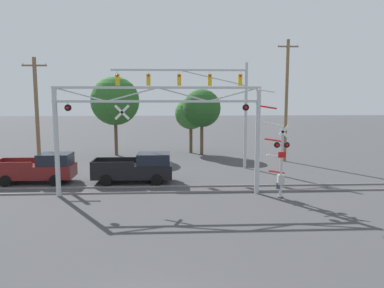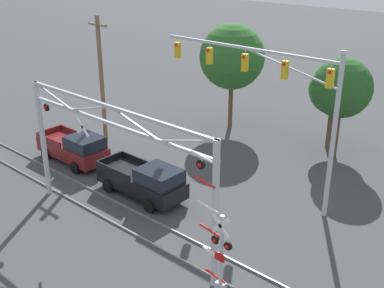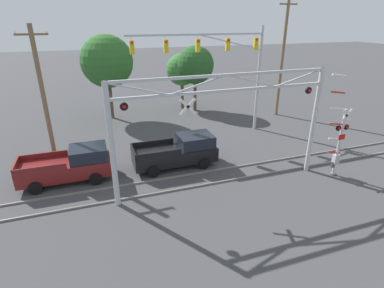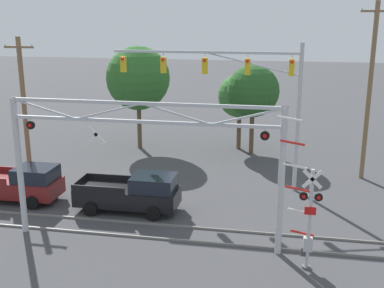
# 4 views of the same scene
# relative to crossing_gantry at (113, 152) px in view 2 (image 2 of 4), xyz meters

# --- Properties ---
(rail_track_near) EXTENTS (80.00, 0.08, 0.10)m
(rail_track_near) POSITION_rel_crossing_gantry_xyz_m (0.01, 0.28, -4.12)
(rail_track_near) COLOR gray
(rail_track_near) RESTS_ON ground_plane
(rail_track_far) EXTENTS (80.00, 0.08, 0.10)m
(rail_track_far) POSITION_rel_crossing_gantry_xyz_m (0.01, 1.72, -4.12)
(rail_track_far) COLOR gray
(rail_track_far) RESTS_ON ground_plane
(crossing_gantry) EXTENTS (11.95, 0.30, 6.34)m
(crossing_gantry) POSITION_rel_crossing_gantry_xyz_m (0.00, 0.00, 0.00)
(crossing_gantry) COLOR #B7BABF
(crossing_gantry) RESTS_ON ground_plane
(crossing_signal_mast) EXTENTS (1.86, 0.35, 6.20)m
(crossing_signal_mast) POSITION_rel_crossing_gantry_xyz_m (6.89, -1.06, -2.01)
(crossing_signal_mast) COLOR #B7BABF
(crossing_signal_mast) RESTS_ON ground_plane
(traffic_signal_span) EXTENTS (10.67, 0.39, 8.38)m
(traffic_signal_span) POSITION_rel_crossing_gantry_xyz_m (3.76, 7.89, 1.77)
(traffic_signal_span) COLOR #B7BABF
(traffic_signal_span) RESTS_ON ground_plane
(pickup_truck_lead) EXTENTS (5.29, 2.22, 1.98)m
(pickup_truck_lead) POSITION_rel_crossing_gantry_xyz_m (-1.56, 3.23, -3.20)
(pickup_truck_lead) COLOR black
(pickup_truck_lead) RESTS_ON ground_plane
(pickup_truck_following) EXTENTS (5.08, 2.22, 1.98)m
(pickup_truck_following) POSITION_rel_crossing_gantry_xyz_m (-8.08, 3.43, -3.20)
(pickup_truck_following) COLOR maroon
(pickup_truck_following) RESTS_ON ground_plane
(utility_pole_left) EXTENTS (1.80, 0.28, 8.61)m
(utility_pole_left) POSITION_rel_crossing_gantry_xyz_m (-9.26, 6.78, 0.27)
(utility_pole_left) COLOR brown
(utility_pole_left) RESTS_ON ground_plane
(background_tree_beyond_span) EXTENTS (3.21, 3.21, 5.64)m
(background_tree_beyond_span) POSITION_rel_crossing_gantry_xyz_m (2.67, 16.11, -0.17)
(background_tree_beyond_span) COLOR brown
(background_tree_beyond_span) RESTS_ON ground_plane
(background_tree_far_left_verge) EXTENTS (4.68, 4.68, 7.64)m
(background_tree_far_left_verge) POSITION_rel_crossing_gantry_xyz_m (-4.71, 14.94, 1.11)
(background_tree_far_left_verge) COLOR brown
(background_tree_far_left_verge) RESTS_ON ground_plane
(background_tree_far_right_verge) EXTENTS (3.71, 3.71, 6.45)m
(background_tree_far_right_verge) POSITION_rel_crossing_gantry_xyz_m (3.69, 14.96, 0.40)
(background_tree_far_right_verge) COLOR brown
(background_tree_far_right_verge) RESTS_ON ground_plane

